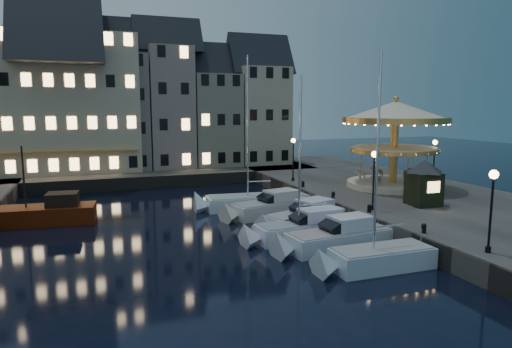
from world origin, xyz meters
name	(u,v)px	position (x,y,z in m)	size (l,w,h in m)	color
ground	(284,242)	(0.00, 0.00, 0.00)	(160.00, 160.00, 0.00)	black
quay_east	(406,199)	(14.00, 6.00, 0.65)	(16.00, 56.00, 1.30)	#474442
quay_north	(123,176)	(-8.00, 28.00, 0.65)	(44.00, 12.00, 1.30)	#474442
quaywall_e	(323,206)	(6.00, 6.00, 0.65)	(0.15, 44.00, 1.30)	#47423A
quaywall_n	(147,183)	(-6.00, 22.00, 0.65)	(48.00, 0.15, 1.30)	#47423A
streetlamp_a	(492,199)	(7.20, -9.00, 4.02)	(0.44, 0.44, 4.17)	black
streetlamp_b	(374,172)	(7.20, 1.00, 4.02)	(0.44, 0.44, 4.17)	black
streetlamp_c	(293,153)	(7.20, 14.50, 4.02)	(0.44, 0.44, 4.17)	black
streetlamp_d	(434,156)	(18.50, 8.00, 4.02)	(0.44, 0.44, 4.17)	black
bollard_a	(424,228)	(6.60, -5.00, 1.60)	(0.30, 0.30, 0.57)	black
bollard_b	(369,208)	(6.60, 0.50, 1.60)	(0.30, 0.30, 0.57)	black
bollard_c	(333,195)	(6.60, 5.50, 1.60)	(0.30, 0.30, 0.57)	black
bollard_d	(303,184)	(6.60, 11.00, 1.60)	(0.30, 0.30, 0.57)	black
townhouse_na	(8,113)	(-19.50, 30.00, 7.78)	(5.50, 8.00, 12.80)	gray
townhouse_nb	(63,109)	(-14.05, 30.00, 8.28)	(6.16, 8.00, 13.80)	gray
townhouse_nc	(119,104)	(-8.00, 30.00, 8.78)	(6.82, 8.00, 14.80)	slate
townhouse_nd	(168,100)	(-2.25, 30.00, 9.28)	(5.50, 8.00, 15.80)	gray
townhouse_ne	(213,112)	(3.20, 30.00, 7.78)	(6.16, 8.00, 12.80)	gray
townhouse_nf	(258,108)	(9.25, 30.00, 8.28)	(6.82, 8.00, 13.80)	tan
hotel_corner	(62,95)	(-14.00, 30.00, 9.78)	(17.60, 9.00, 16.80)	beige
motorboat_a	(373,260)	(2.43, -6.13, 0.54)	(6.56, 2.14, 10.93)	silver
motorboat_b	(334,239)	(2.19, -2.40, 0.64)	(7.70, 2.89, 2.15)	silver
motorboat_c	(303,229)	(1.35, 0.09, 0.68)	(8.05, 2.50, 10.66)	silver
motorboat_d	(303,220)	(2.53, 2.55, 0.64)	(7.33, 4.50, 2.15)	silver
motorboat_e	(269,208)	(1.63, 6.82, 0.64)	(7.78, 3.72, 2.15)	beige
motorboat_f	(251,203)	(1.15, 9.67, 0.53)	(9.62, 3.37, 12.73)	silver
red_fishing_boat	(44,214)	(-14.73, 10.18, 0.70)	(7.70, 3.30, 5.95)	#621C05
carousel	(395,128)	(14.26, 8.31, 6.66)	(9.30, 9.30, 8.14)	beige
ticket_kiosk	(424,175)	(11.65, 1.13, 3.56)	(3.25, 3.25, 3.81)	black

